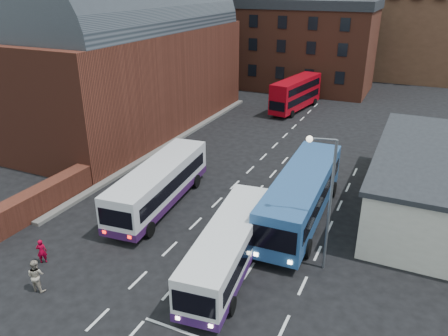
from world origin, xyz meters
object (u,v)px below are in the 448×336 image
at_px(bus_white_inbound, 229,244).
at_px(bus_blue, 302,193).
at_px(pedestrian_red, 42,251).
at_px(pedestrian_beige, 36,275).
at_px(street_lamp, 326,193).
at_px(bus_white_outbound, 159,182).
at_px(bus_red_double, 296,94).

xyz_separation_m(bus_white_inbound, bus_blue, (2.03, 6.83, 0.35)).
distance_m(pedestrian_red, pedestrian_beige, 2.44).
distance_m(bus_white_inbound, street_lamp, 5.74).
bearing_deg(street_lamp, bus_white_inbound, -152.45).
relative_size(bus_white_outbound, bus_red_double, 1.14).
distance_m(bus_white_outbound, bus_blue, 9.64).
bearing_deg(bus_blue, street_lamp, 115.37).
bearing_deg(street_lamp, pedestrian_red, -156.85).
height_order(bus_white_outbound, street_lamp, street_lamp).
relative_size(bus_red_double, street_lamp, 1.30).
xyz_separation_m(bus_white_outbound, bus_blue, (9.41, 2.07, 0.19)).
bearing_deg(bus_white_inbound, bus_white_outbound, -39.46).
distance_m(bus_white_outbound, pedestrian_red, 8.86).
bearing_deg(bus_white_inbound, bus_red_double, -86.53).
bearing_deg(pedestrian_red, bus_red_double, -132.65).
bearing_deg(bus_blue, pedestrian_red, 40.17).
xyz_separation_m(bus_blue, pedestrian_beige, (-10.14, -12.42, -1.08)).
bearing_deg(pedestrian_beige, bus_blue, -134.57).
bearing_deg(bus_blue, bus_white_inbound, 71.60).
bearing_deg(bus_white_inbound, pedestrian_red, 14.43).
bearing_deg(pedestrian_beige, bus_white_inbound, -150.77).
xyz_separation_m(street_lamp, pedestrian_beige, (-12.48, -7.87, -3.67)).
height_order(bus_white_outbound, bus_white_inbound, bus_white_outbound).
height_order(street_lamp, pedestrian_beige, street_lamp).
relative_size(bus_red_double, pedestrian_beige, 5.56).
distance_m(bus_blue, street_lamp, 5.74).
xyz_separation_m(bus_red_double, street_lamp, (10.13, -29.99, 2.52)).
relative_size(bus_white_outbound, pedestrian_beige, 6.32).
distance_m(bus_white_inbound, pedestrian_red, 10.41).
relative_size(bus_white_outbound, street_lamp, 1.48).
xyz_separation_m(bus_white_inbound, pedestrian_beige, (-8.11, -5.59, -0.73)).
bearing_deg(bus_red_double, bus_white_outbound, 95.70).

